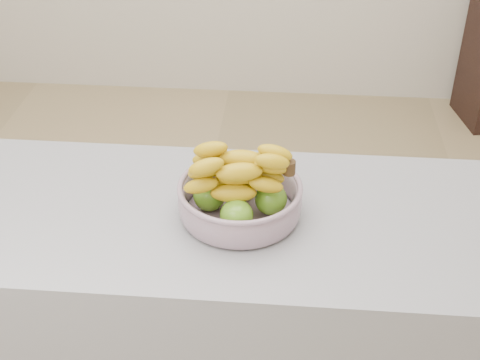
% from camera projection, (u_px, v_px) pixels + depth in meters
% --- Properties ---
extents(ground, '(4.00, 4.00, 0.00)m').
position_uv_depth(ground, '(177.00, 325.00, 2.53)').
color(ground, '#9C875F').
rests_on(ground, ground).
extents(counter, '(2.00, 0.60, 0.90)m').
position_uv_depth(counter, '(141.00, 336.00, 1.89)').
color(counter, gray).
rests_on(counter, ground).
extents(fruit_bowl, '(0.30, 0.30, 0.18)m').
position_uv_depth(fruit_bowl, '(240.00, 194.00, 1.58)').
color(fruit_bowl, '#A7B9C9').
rests_on(fruit_bowl, counter).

